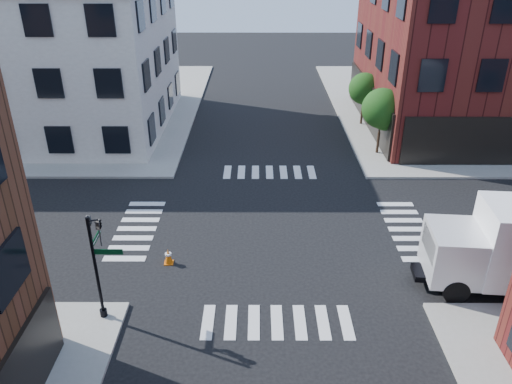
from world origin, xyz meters
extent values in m
plane|color=black|center=(0.00, 0.00, 0.00)|extent=(120.00, 120.00, 0.00)
cube|color=gray|center=(21.00, 21.00, 0.07)|extent=(30.00, 30.00, 0.15)
cube|color=gray|center=(-21.00, 21.00, 0.07)|extent=(30.00, 30.00, 0.15)
cube|color=beige|center=(-19.00, 16.00, 5.50)|extent=(22.00, 16.00, 11.00)
cylinder|color=black|center=(7.50, 10.00, 0.89)|extent=(0.18, 0.18, 1.47)
cylinder|color=black|center=(7.50, 10.00, 1.62)|extent=(0.12, 0.12, 1.47)
sphere|color=#16330D|center=(7.50, 10.00, 3.30)|extent=(2.69, 2.69, 2.69)
sphere|color=#16330D|center=(7.75, 9.90, 2.75)|extent=(1.85, 1.85, 1.85)
cylinder|color=black|center=(7.50, 16.00, 0.81)|extent=(0.18, 0.18, 1.33)
cylinder|color=black|center=(7.50, 16.00, 1.48)|extent=(0.12, 0.12, 1.33)
sphere|color=#16330D|center=(7.50, 16.00, 3.00)|extent=(2.43, 2.43, 2.43)
sphere|color=#16330D|center=(7.75, 15.90, 2.51)|extent=(1.67, 1.67, 1.67)
cylinder|color=black|center=(-6.80, -6.80, 2.30)|extent=(0.12, 0.12, 4.60)
cylinder|color=black|center=(-6.80, -6.80, 0.30)|extent=(0.28, 0.28, 0.30)
cube|color=#053819|center=(-6.25, -6.80, 3.15)|extent=(1.10, 0.03, 0.22)
cube|color=#053819|center=(-6.80, -6.25, 3.40)|extent=(0.03, 1.10, 0.22)
imported|color=black|center=(-6.45, -6.70, 3.90)|extent=(0.22, 0.18, 1.10)
imported|color=black|center=(-6.90, -6.45, 3.90)|extent=(0.18, 0.22, 1.10)
cube|color=silver|center=(7.44, -4.57, 1.67)|extent=(2.36, 2.76, 2.15)
cube|color=black|center=(6.42, -4.49, 2.05)|extent=(0.28, 2.05, 0.97)
cylinder|color=black|center=(7.35, -5.70, 0.54)|extent=(1.10, 0.47, 1.08)
cylinder|color=black|center=(7.54, -3.44, 0.54)|extent=(1.10, 0.47, 1.08)
cube|color=#D55F09|center=(-4.86, -3.03, 0.02)|extent=(0.43, 0.43, 0.04)
cone|color=#D55F09|center=(-4.86, -3.03, 0.38)|extent=(0.41, 0.41, 0.77)
cylinder|color=white|center=(-4.86, -3.03, 0.49)|extent=(0.30, 0.30, 0.09)
camera|label=1|loc=(-0.77, -22.03, 13.40)|focal=35.00mm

